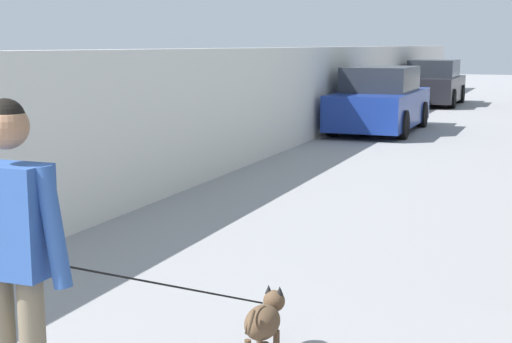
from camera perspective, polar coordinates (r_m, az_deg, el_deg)
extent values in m
plane|color=gray|center=(14.95, 12.50, 1.43)|extent=(80.00, 80.00, 0.00)
cube|color=silver|center=(13.61, -0.04, 5.12)|extent=(48.00, 0.30, 2.00)
cube|color=#2D5199|center=(3.80, -18.02, -3.53)|extent=(0.22, 0.38, 0.55)
cylinder|color=#2D5199|center=(3.66, -15.07, -4.10)|extent=(0.09, 0.18, 0.59)
sphere|color=#9E7051|center=(3.73, -18.38, 3.27)|extent=(0.22, 0.22, 0.22)
sphere|color=black|center=(3.73, -18.41, 3.85)|extent=(0.19, 0.19, 0.19)
ellipsoid|color=brown|center=(5.02, 0.48, -11.33)|extent=(0.34, 0.22, 0.22)
sphere|color=brown|center=(5.20, 1.38, -9.76)|extent=(0.15, 0.15, 0.15)
cone|color=black|center=(5.19, 0.96, -8.88)|extent=(0.05, 0.05, 0.06)
cone|color=black|center=(5.16, 1.81, -8.97)|extent=(0.05, 0.05, 0.06)
cylinder|color=brown|center=(5.20, 0.27, -12.68)|extent=(0.04, 0.04, 0.18)
cylinder|color=brown|center=(5.17, 1.55, -12.85)|extent=(0.04, 0.04, 0.18)
cylinder|color=brown|center=(4.80, -0.45, -11.31)|extent=(0.13, 0.03, 0.13)
cylinder|color=black|center=(4.36, -7.56, -8.36)|extent=(1.54, 0.72, 0.66)
cube|color=navy|center=(18.31, 9.34, 4.76)|extent=(4.26, 1.70, 0.80)
cube|color=#262B33|center=(18.27, 9.40, 6.88)|extent=(2.22, 1.50, 0.60)
cylinder|color=black|center=(19.79, 7.89, 4.45)|extent=(0.64, 0.22, 0.64)
cylinder|color=black|center=(19.48, 12.42, 4.23)|extent=(0.64, 0.22, 0.64)
cylinder|color=black|center=(17.24, 5.82, 3.74)|extent=(0.64, 0.22, 0.64)
cylinder|color=black|center=(16.89, 11.00, 3.49)|extent=(0.64, 0.22, 0.64)
cube|color=black|center=(26.82, 13.26, 6.12)|extent=(4.11, 1.70, 0.80)
cube|color=#262B33|center=(26.79, 13.31, 7.58)|extent=(2.14, 1.50, 0.60)
cylinder|color=black|center=(28.21, 12.02, 5.84)|extent=(0.64, 0.22, 0.64)
cylinder|color=black|center=(27.99, 15.22, 5.69)|extent=(0.64, 0.22, 0.64)
cylinder|color=black|center=(25.70, 11.07, 5.52)|extent=(0.64, 0.22, 0.64)
cylinder|color=black|center=(25.47, 14.59, 5.36)|extent=(0.64, 0.22, 0.64)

